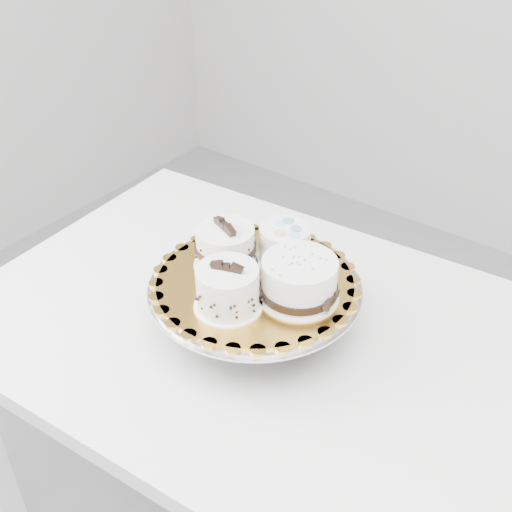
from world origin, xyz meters
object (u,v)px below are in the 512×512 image
Objects in this scene: cake_stand at (255,297)px; cake_banded at (225,249)px; cake_board at (255,282)px; cake_ribbon at (300,281)px; table at (271,362)px; cake_swirl at (228,289)px; cake_dots at (285,244)px.

cake_stand is 0.10m from cake_banded.
cake_stand is 0.03m from cake_board.
cake_stand is at bearing 0.00° from cake_board.
cake_banded is 0.90× the size of cake_ribbon.
cake_stand reaches higher than table.
cake_ribbon is at bearing 6.49° from cake_stand.
cake_stand is at bearing -145.04° from table.
cake_banded reaches higher than cake_stand.
cake_banded is at bearing 174.87° from cake_stand.
cake_swirl is 0.12m from cake_ribbon.
cake_dots is at bearing 87.12° from cake_stand.
cake_swirl reaches higher than table.
cake_stand is 3.11× the size of cake_dots.
cake_swirl is 0.16m from cake_dots.
cake_stand is 0.11m from cake_swirl.
cake_board is 0.09m from cake_swirl.
cake_banded is at bearing 111.51° from cake_swirl.
cake_ribbon is (0.15, 0.00, -0.00)m from cake_banded.
cake_banded is at bearing -176.49° from table.
cake_board is 2.31× the size of cake_ribbon.
table is at bearing 61.18° from cake_swirl.
cake_dots is at bearing 102.60° from table.
table is 3.45× the size of cake_board.
cake_stand is at bearing 75.19° from cake_swirl.
cake_swirl is 1.08× the size of cake_dots.
table is at bearing 28.40° from cake_banded.
cake_board is at bearing 180.00° from cake_stand.
cake_dots is 0.81× the size of cake_ribbon.
cake_banded reaches higher than cake_swirl.
cake_swirl is at bearing -103.52° from table.
cake_ribbon is (0.08, 0.01, 0.03)m from cake_board.
cake_swirl is at bearing -65.50° from cake_dots.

